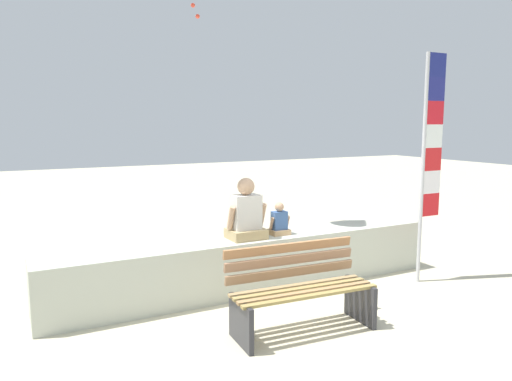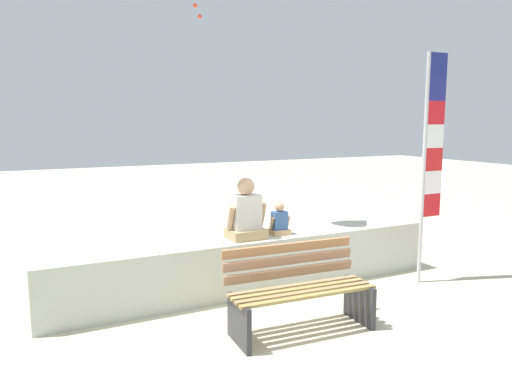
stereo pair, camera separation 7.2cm
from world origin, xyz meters
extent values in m
plane|color=beige|center=(0.00, 0.00, 0.00)|extent=(40.00, 40.00, 0.00)
cube|color=beige|center=(0.00, 1.35, 0.35)|extent=(5.23, 0.63, 0.70)
cube|color=#9A8248|center=(-0.11, -0.24, 0.45)|extent=(1.53, 0.16, 0.03)
cube|color=#A0794D|center=(-0.10, -0.13, 0.45)|extent=(1.53, 0.16, 0.03)
cube|color=#9C834B|center=(-0.09, -0.01, 0.45)|extent=(1.53, 0.16, 0.03)
cube|color=#9F8155|center=(-0.09, 0.10, 0.45)|extent=(1.53, 0.16, 0.03)
cube|color=#997252|center=(-0.08, 0.21, 0.57)|extent=(1.53, 0.14, 0.10)
cube|color=#997054|center=(-0.08, 0.23, 0.70)|extent=(1.53, 0.14, 0.10)
cube|color=#A47048|center=(-0.08, 0.25, 0.83)|extent=(1.53, 0.14, 0.10)
cube|color=#2D2D33|center=(-0.80, -0.03, 0.23)|extent=(0.08, 0.53, 0.45)
cube|color=#2D2D33|center=(0.61, -0.11, 0.23)|extent=(0.08, 0.53, 0.45)
cube|color=tan|center=(-0.08, 1.31, 0.76)|extent=(0.45, 0.37, 0.12)
cube|color=silver|center=(-0.08, 1.31, 1.04)|extent=(0.35, 0.23, 0.43)
cylinder|color=tan|center=(-0.30, 1.29, 0.99)|extent=(0.07, 0.17, 0.32)
cylinder|color=tan|center=(0.13, 1.29, 0.99)|extent=(0.07, 0.17, 0.32)
sphere|color=tan|center=(-0.08, 1.31, 1.37)|extent=(0.22, 0.22, 0.22)
cube|color=tan|center=(0.40, 1.31, 0.74)|extent=(0.25, 0.21, 0.07)
cube|color=#3C5F99|center=(0.40, 1.31, 0.89)|extent=(0.19, 0.13, 0.24)
cylinder|color=tan|center=(0.28, 1.30, 0.86)|extent=(0.04, 0.10, 0.17)
cylinder|color=tan|center=(0.52, 1.30, 0.86)|extent=(0.04, 0.10, 0.17)
sphere|color=tan|center=(0.40, 1.31, 1.07)|extent=(0.12, 0.12, 0.12)
cylinder|color=#B7B7BC|center=(2.18, 0.59, 1.53)|extent=(0.05, 0.05, 3.06)
cube|color=red|center=(2.36, 0.59, 1.06)|extent=(0.30, 0.02, 0.31)
cube|color=white|center=(2.36, 0.59, 1.36)|extent=(0.30, 0.02, 0.31)
cube|color=red|center=(2.36, 0.59, 1.67)|extent=(0.30, 0.02, 0.31)
cube|color=white|center=(2.36, 0.59, 1.98)|extent=(0.30, 0.02, 0.31)
cube|color=red|center=(2.36, 0.59, 2.29)|extent=(0.30, 0.02, 0.31)
cube|color=navy|center=(2.36, 0.59, 2.60)|extent=(0.30, 0.02, 0.31)
cube|color=navy|center=(2.36, 0.59, 2.91)|extent=(0.30, 0.02, 0.31)
sphere|color=#EA4530|center=(0.50, 4.68, 4.28)|extent=(0.08, 0.08, 0.08)
sphere|color=#EA4530|center=(0.60, 4.70, 4.10)|extent=(0.08, 0.08, 0.08)
camera|label=1|loc=(-2.76, -4.13, 2.17)|focal=34.32mm
camera|label=2|loc=(-2.70, -4.17, 2.17)|focal=34.32mm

